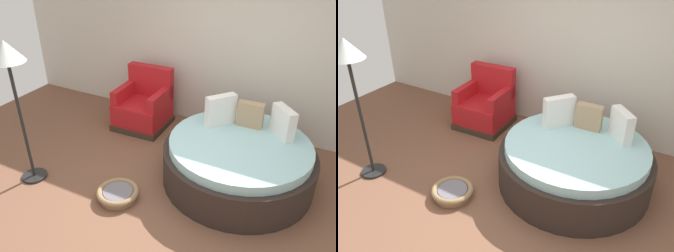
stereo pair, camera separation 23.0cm
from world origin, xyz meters
TOP-DOWN VIEW (x-y plane):
  - ground_plane at (0.00, 0.00)m, footprint 8.00×8.00m
  - back_wall at (0.00, 2.16)m, footprint 8.00×0.12m
  - round_daybed at (0.54, 0.81)m, footprint 1.89×1.89m
  - red_armchair at (-1.28, 1.54)m, footprint 0.83×0.83m
  - pet_basket at (-0.62, -0.19)m, footprint 0.51×0.51m
  - floor_lamp at (-1.84, -0.36)m, footprint 0.40×0.40m

SIDE VIEW (x-z plane):
  - ground_plane at x=0.00m, z-range -0.02..0.00m
  - pet_basket at x=-0.62m, z-range 0.01..0.14m
  - round_daybed at x=0.54m, z-range -0.20..0.80m
  - red_armchair at x=-1.28m, z-range -0.14..0.80m
  - back_wall at x=0.00m, z-range 0.00..2.71m
  - floor_lamp at x=-1.84m, z-range 0.62..2.44m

